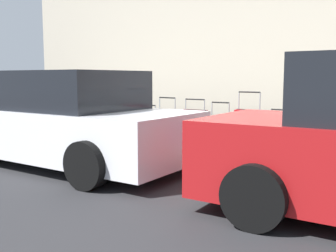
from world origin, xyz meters
TOP-DOWN VIEW (x-y plane):
  - ground_plane at (0.00, 0.00)m, footprint 40.00×40.00m
  - sidewalk_curb at (0.00, -2.50)m, footprint 18.00×5.00m
  - suitcase_navy_1 at (-2.17, -0.59)m, footprint 0.50×0.26m
  - suitcase_silver_2 at (-1.63, -0.67)m, footprint 0.35×0.22m
  - suitcase_red_3 at (-1.12, -0.60)m, footprint 0.46×0.24m
  - suitcase_black_4 at (-0.57, -0.58)m, footprint 0.41×0.21m
  - suitcase_maroon_5 at (-0.02, -0.62)m, footprint 0.47×0.21m
  - suitcase_teal_6 at (0.55, -0.53)m, footprint 0.47×0.29m
  - suitcase_olive_7 at (1.14, -0.62)m, footprint 0.50×0.23m
  - suitcase_navy_8 at (1.69, -0.65)m, footprint 0.41×0.24m
  - suitcase_silver_9 at (2.21, -0.66)m, footprint 0.40×0.26m
  - suitcase_red_10 at (2.71, -0.58)m, footprint 0.39×0.27m
  - fire_hydrant at (3.68, -0.59)m, footprint 0.39×0.21m
  - bollard_post at (4.29, -0.44)m, footprint 0.16×0.16m
  - parked_car_white_1 at (1.19, 1.42)m, footprint 4.38×2.13m

SIDE VIEW (x-z plane):
  - ground_plane at x=0.00m, z-range 0.00..0.00m
  - sidewalk_curb at x=0.00m, z-range 0.00..0.14m
  - suitcase_olive_7 at x=1.14m, z-range 0.02..0.77m
  - suitcase_silver_2 at x=-1.63m, z-range 0.02..0.80m
  - suitcase_black_4 at x=-0.57m, z-range -0.01..0.86m
  - suitcase_navy_8 at x=1.69m, z-range 0.11..0.77m
  - suitcase_red_10 at x=2.71m, z-range 0.02..0.86m
  - suitcase_navy_1 at x=-2.17m, z-range 0.01..0.87m
  - suitcase_teal_6 at x=0.55m, z-range -0.01..0.92m
  - suitcase_maroon_5 at x=-0.02m, z-range 0.03..0.94m
  - suitcase_silver_9 at x=2.21m, z-range 0.11..0.87m
  - bollard_post at x=4.29m, z-range 0.14..0.85m
  - fire_hydrant at x=3.68m, z-range 0.16..0.87m
  - suitcase_red_3 at x=-1.12m, z-range -0.02..1.05m
  - parked_car_white_1 at x=1.19m, z-range -0.04..1.49m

